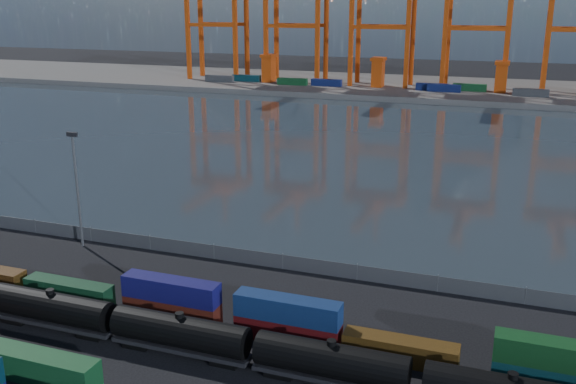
% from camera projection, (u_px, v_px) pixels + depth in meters
% --- Properties ---
extents(ground, '(700.00, 700.00, 0.00)m').
position_uv_depth(ground, '(177.00, 383.00, 59.05)').
color(ground, black).
rests_on(ground, ground).
extents(harbor_water, '(700.00, 700.00, 0.00)m').
position_uv_depth(harbor_water, '(395.00, 148.00, 153.61)').
color(harbor_water, '#29343C').
rests_on(harbor_water, ground).
extents(far_quay, '(700.00, 70.00, 2.00)m').
position_uv_depth(far_quay, '(447.00, 89.00, 247.88)').
color(far_quay, '#514F4C').
rests_on(far_quay, ground).
extents(container_row_mid, '(141.89, 2.52, 5.38)m').
position_uv_depth(container_row_mid, '(79.00, 371.00, 57.73)').
color(container_row_mid, '#3A3C3E').
rests_on(container_row_mid, ground).
extents(container_row_north, '(128.32, 2.28, 4.86)m').
position_uv_depth(container_row_north, '(247.00, 318.00, 67.48)').
color(container_row_north, navy).
rests_on(container_row_north, ground).
extents(tanker_string, '(123.30, 3.18, 4.55)m').
position_uv_depth(tanker_string, '(253.00, 347.00, 60.79)').
color(tanker_string, black).
rests_on(tanker_string, ground).
extents(waterfront_fence, '(160.12, 0.12, 2.20)m').
position_uv_depth(waterfront_fence, '(283.00, 262.00, 83.98)').
color(waterfront_fence, '#595B5E').
rests_on(waterfront_fence, ground).
extents(yard_light_mast, '(1.60, 0.40, 16.60)m').
position_uv_depth(yard_light_mast, '(77.00, 184.00, 89.61)').
color(yard_light_mast, slate).
rests_on(yard_light_mast, ground).
extents(quay_containers, '(172.58, 10.99, 2.60)m').
position_uv_depth(quay_containers, '(412.00, 86.00, 237.73)').
color(quay_containers, navy).
rests_on(quay_containers, far_quay).
extents(straddle_carriers, '(140.00, 7.00, 11.10)m').
position_uv_depth(straddle_carriers, '(438.00, 74.00, 237.74)').
color(straddle_carriers, '#E44D10').
rests_on(straddle_carriers, far_quay).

